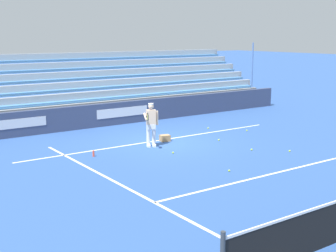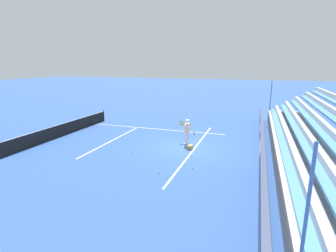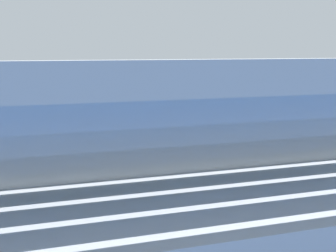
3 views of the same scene
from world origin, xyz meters
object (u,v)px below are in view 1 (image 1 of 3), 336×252
at_px(ball_box_cardboard, 165,138).
at_px(tennis_ball_midcourt, 252,150).
at_px(tennis_player, 151,124).
at_px(tennis_ball_far_right, 208,128).
at_px(tennis_ball_by_box, 290,151).
at_px(tennis_ball_toward_net, 219,140).
at_px(tennis_ball_stray_back, 173,153).
at_px(tennis_ball_far_left, 229,171).
at_px(tennis_ball_on_baseline, 247,130).
at_px(water_bottle, 93,154).

distance_m(ball_box_cardboard, tennis_ball_midcourt, 3.67).
relative_size(tennis_player, tennis_ball_far_right, 25.98).
bearing_deg(tennis_ball_by_box, tennis_ball_toward_net, -72.26).
bearing_deg(tennis_ball_far_right, tennis_player, 18.96).
height_order(tennis_player, tennis_ball_stray_back, tennis_player).
relative_size(tennis_ball_stray_back, tennis_ball_far_left, 1.00).
bearing_deg(tennis_ball_by_box, tennis_ball_on_baseline, -110.67).
height_order(tennis_ball_far_right, water_bottle, water_bottle).
xyz_separation_m(tennis_ball_midcourt, tennis_ball_on_baseline, (-2.40, -2.70, 0.00)).
height_order(tennis_player, tennis_ball_on_baseline, tennis_player).
relative_size(tennis_ball_on_baseline, water_bottle, 0.30).
bearing_deg(tennis_ball_far_left, tennis_ball_toward_net, -126.89).
bearing_deg(tennis_ball_stray_back, tennis_player, -87.47).
bearing_deg(tennis_ball_on_baseline, tennis_player, -0.37).
distance_m(tennis_ball_midcourt, tennis_ball_far_right, 4.34).
xyz_separation_m(tennis_ball_by_box, tennis_ball_far_right, (-0.29, -5.12, 0.00)).
relative_size(tennis_ball_midcourt, tennis_ball_far_left, 1.00).
height_order(tennis_ball_stray_back, tennis_ball_far_left, same).
bearing_deg(water_bottle, tennis_ball_far_left, 122.83).
xyz_separation_m(tennis_ball_midcourt, tennis_ball_stray_back, (2.73, -1.34, 0.00)).
xyz_separation_m(tennis_player, tennis_ball_toward_net, (-2.86, 0.76, -0.86)).
xyz_separation_m(tennis_player, tennis_ball_far_right, (-4.10, -1.41, -0.86)).
relative_size(tennis_player, tennis_ball_midcourt, 25.98).
relative_size(tennis_player, tennis_ball_on_baseline, 25.98).
relative_size(tennis_ball_midcourt, tennis_ball_far_right, 1.00).
xyz_separation_m(ball_box_cardboard, tennis_ball_by_box, (-2.82, 4.17, -0.10)).
relative_size(tennis_player, tennis_ball_stray_back, 25.98).
bearing_deg(tennis_ball_toward_net, tennis_player, -14.93).
xyz_separation_m(tennis_ball_on_baseline, tennis_ball_toward_net, (2.33, 0.73, 0.00)).
height_order(tennis_ball_far_right, tennis_ball_stray_back, same).
bearing_deg(ball_box_cardboard, tennis_ball_by_box, 124.05).
bearing_deg(tennis_player, water_bottle, 2.07).
xyz_separation_m(tennis_ball_far_right, tennis_ball_far_left, (3.91, 5.73, 0.00)).
bearing_deg(tennis_ball_toward_net, tennis_ball_on_baseline, -162.66).
xyz_separation_m(tennis_player, tennis_ball_on_baseline, (-5.19, 0.03, -0.86)).
distance_m(tennis_ball_on_baseline, tennis_ball_far_left, 6.59).
distance_m(tennis_player, tennis_ball_stray_back, 1.64).
bearing_deg(tennis_ball_by_box, tennis_ball_far_left, 9.55).
xyz_separation_m(tennis_ball_by_box, tennis_ball_far_left, (3.62, 0.61, 0.00)).
bearing_deg(tennis_ball_toward_net, ball_box_cardboard, -33.06).
bearing_deg(tennis_ball_far_right, tennis_ball_far_left, 55.68).
relative_size(tennis_player, tennis_ball_far_left, 25.98).
distance_m(tennis_ball_far_right, tennis_ball_toward_net, 2.50).
relative_size(tennis_ball_on_baseline, tennis_ball_toward_net, 1.00).
xyz_separation_m(tennis_player, water_bottle, (2.55, 0.09, -0.78)).
bearing_deg(tennis_ball_on_baseline, tennis_ball_by_box, 69.33).
bearing_deg(tennis_ball_far_right, tennis_ball_stray_back, 34.80).
distance_m(ball_box_cardboard, water_bottle, 3.57).
height_order(tennis_ball_on_baseline, tennis_ball_far_left, same).
bearing_deg(tennis_ball_midcourt, tennis_ball_far_left, 31.37).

